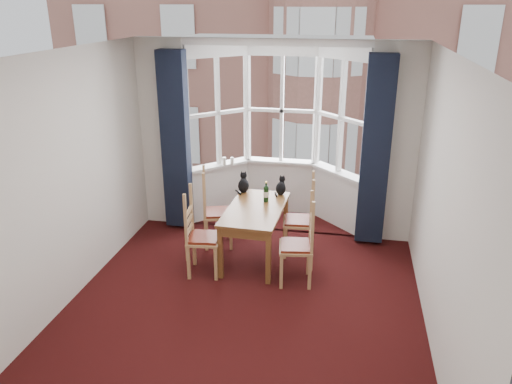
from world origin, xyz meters
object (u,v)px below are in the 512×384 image
(cat_left, at_px, (244,184))
(chair_right_far, at_px, (305,222))
(cat_right, at_px, (281,187))
(candle_short, at_px, (232,161))
(wine_bottle, at_px, (266,193))
(candle_tall, at_px, (224,161))
(chair_left_far, at_px, (211,214))
(dining_table, at_px, (255,214))
(chair_left_near, at_px, (197,239))
(chair_right_near, at_px, (303,247))

(cat_left, bearing_deg, chair_right_far, -17.55)
(cat_right, relative_size, candle_short, 2.36)
(cat_left, bearing_deg, wine_bottle, -38.72)
(candle_tall, xyz_separation_m, candle_short, (0.12, 0.03, -0.00))
(chair_left_far, relative_size, chair_right_far, 1.00)
(candle_short, bearing_deg, chair_left_far, -92.98)
(dining_table, distance_m, chair_right_far, 0.70)
(chair_left_far, relative_size, cat_right, 3.40)
(candle_tall, height_order, candle_short, candle_tall)
(wine_bottle, xyz_separation_m, candle_tall, (-0.85, 1.06, 0.07))
(chair_left_near, height_order, candle_tall, candle_tall)
(chair_right_near, xyz_separation_m, candle_short, (-1.32, 1.83, 0.45))
(chair_left_far, distance_m, candle_short, 1.15)
(cat_right, bearing_deg, chair_right_far, -38.06)
(wine_bottle, xyz_separation_m, candle_short, (-0.73, 1.09, 0.07))
(chair_left_far, distance_m, chair_right_near, 1.57)
(chair_right_far, relative_size, wine_bottle, 3.27)
(chair_left_far, distance_m, cat_right, 1.04)
(cat_left, xyz_separation_m, candle_short, (-0.35, 0.79, 0.08))
(chair_left_near, xyz_separation_m, candle_short, (0.02, 1.85, 0.45))
(chair_right_near, height_order, candle_short, candle_short)
(chair_right_far, bearing_deg, wine_bottle, -178.69)
(chair_left_far, distance_m, cat_left, 0.61)
(dining_table, distance_m, cat_right, 0.64)
(chair_right_far, bearing_deg, cat_right, 141.94)
(chair_right_near, xyz_separation_m, cat_left, (-0.96, 1.04, 0.37))
(dining_table, relative_size, chair_right_near, 1.46)
(chair_left_far, height_order, cat_right, cat_right)
(chair_right_near, relative_size, wine_bottle, 3.27)
(candle_short, bearing_deg, chair_right_far, -40.45)
(chair_left_near, relative_size, wine_bottle, 3.27)
(wine_bottle, bearing_deg, chair_right_far, 1.31)
(dining_table, bearing_deg, cat_right, 65.04)
(chair_right_near, xyz_separation_m, chair_right_far, (-0.05, 0.75, 0.00))
(candle_tall, bearing_deg, chair_left_near, -86.84)
(candle_short, bearing_deg, chair_right_near, -54.23)
(candle_tall, bearing_deg, wine_bottle, -51.30)
(chair_left_near, height_order, candle_short, candle_short)
(chair_left_near, xyz_separation_m, wine_bottle, (0.75, 0.76, 0.38))
(wine_bottle, height_order, candle_short, wine_bottle)
(dining_table, height_order, chair_right_far, chair_right_far)
(cat_right, bearing_deg, chair_left_near, -130.30)
(candle_short, bearing_deg, cat_right, -41.43)
(chair_left_far, height_order, candle_tall, candle_tall)
(chair_left_near, height_order, chair_right_near, same)
(chair_left_far, relative_size, cat_left, 3.10)
(cat_left, distance_m, wine_bottle, 0.48)
(chair_right_near, relative_size, cat_right, 3.40)
(chair_left_far, bearing_deg, candle_short, 87.02)
(chair_right_near, relative_size, candle_tall, 7.81)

